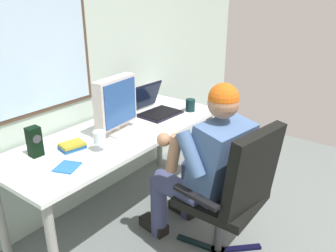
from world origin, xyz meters
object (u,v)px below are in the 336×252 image
object	(u,v)px
desk	(120,142)
wine_glass	(99,138)
cd_case	(67,167)
coffee_mug	(190,105)
office_chair	(236,189)
desk_speaker	(34,142)
person_seated	(205,164)
laptop	(153,106)
book_stack	(72,146)
crt_monitor	(116,104)

from	to	relation	value
desk	wine_glass	world-z (taller)	wine_glass
cd_case	coffee_mug	distance (m)	1.30
desk	wine_glass	size ratio (longest dim) A/B	13.07
office_chair	desk_speaker	distance (m)	1.30
person_seated	laptop	world-z (taller)	person_seated
book_stack	cd_case	distance (m)	0.26
desk_speaker	coffee_mug	size ratio (longest dim) A/B	1.85
wine_glass	cd_case	distance (m)	0.29
office_chair	cd_case	size ratio (longest dim) A/B	5.59
book_stack	laptop	bearing A→B (deg)	1.34
book_stack	crt_monitor	bearing A→B (deg)	-5.04
office_chair	book_stack	bearing A→B (deg)	114.56
wine_glass	book_stack	xyz separation A→B (m)	(-0.09, 0.17, -0.07)
laptop	desk_speaker	world-z (taller)	laptop
desk	office_chair	xyz separation A→B (m)	(0.04, -0.95, -0.08)
office_chair	book_stack	world-z (taller)	office_chair
desk	person_seated	size ratio (longest dim) A/B	1.50
desk	book_stack	world-z (taller)	book_stack
office_chair	crt_monitor	xyz separation A→B (m)	(-0.06, 0.95, 0.39)
desk	cd_case	xyz separation A→B (m)	(-0.59, -0.14, 0.09)
crt_monitor	coffee_mug	size ratio (longest dim) A/B	3.91
person_seated	desk_speaker	world-z (taller)	person_seated
desk	cd_case	bearing A→B (deg)	-166.27
desk	book_stack	xyz separation A→B (m)	(-0.41, 0.04, 0.11)
desk_speaker	cd_case	bearing A→B (deg)	-86.90
laptop	person_seated	bearing A→B (deg)	-117.41
office_chair	book_stack	distance (m)	1.10
office_chair	cd_case	bearing A→B (deg)	128.25
laptop	desk_speaker	xyz separation A→B (m)	(-1.08, 0.09, 0.03)
desk	office_chair	size ratio (longest dim) A/B	1.85
book_stack	coffee_mug	distance (m)	1.13
wine_glass	coffee_mug	xyz separation A→B (m)	(1.02, -0.04, -0.04)
desk_speaker	cd_case	world-z (taller)	desk_speaker
wine_glass	desk_speaker	distance (m)	0.40
desk	crt_monitor	world-z (taller)	crt_monitor
office_chair	crt_monitor	bearing A→B (deg)	93.63
desk	wine_glass	xyz separation A→B (m)	(-0.32, -0.14, 0.18)
person_seated	coffee_mug	distance (m)	0.83
crt_monitor	wine_glass	world-z (taller)	crt_monitor
crt_monitor	desk_speaker	size ratio (longest dim) A/B	2.11
office_chair	desk_speaker	xyz separation A→B (m)	(-0.65, 1.10, 0.27)
crt_monitor	book_stack	world-z (taller)	crt_monitor
person_seated	book_stack	size ratio (longest dim) A/B	6.87
person_seated	crt_monitor	world-z (taller)	person_seated
laptop	coffee_mug	distance (m)	0.33
wine_glass	coffee_mug	bearing A→B (deg)	-2.21
crt_monitor	laptop	xyz separation A→B (m)	(0.49, 0.06, -0.16)
desk_speaker	cd_case	size ratio (longest dim) A/B	1.10
person_seated	desk_speaker	size ratio (longest dim) A/B	6.24
desk_speaker	cd_case	distance (m)	0.30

